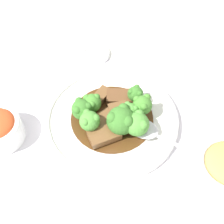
% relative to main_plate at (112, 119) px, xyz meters
% --- Properties ---
extents(ground_plane, '(4.00, 4.00, 0.00)m').
position_rel_main_plate_xyz_m(ground_plane, '(0.00, 0.00, -0.01)').
color(ground_plane, silver).
extents(main_plate, '(0.27, 0.27, 0.02)m').
position_rel_main_plate_xyz_m(main_plate, '(0.00, 0.00, 0.00)').
color(main_plate, white).
rests_on(main_plate, ground_plane).
extents(beef_strip_0, '(0.07, 0.05, 0.01)m').
position_rel_main_plate_xyz_m(beef_strip_0, '(0.02, 0.01, 0.02)').
color(beef_strip_0, brown).
rests_on(beef_strip_0, main_plate).
extents(beef_strip_1, '(0.07, 0.05, 0.01)m').
position_rel_main_plate_xyz_m(beef_strip_1, '(-0.03, -0.04, 0.02)').
color(beef_strip_1, brown).
rests_on(beef_strip_1, main_plate).
extents(beef_strip_2, '(0.06, 0.05, 0.01)m').
position_rel_main_plate_xyz_m(beef_strip_2, '(0.01, -0.05, 0.02)').
color(beef_strip_2, brown).
rests_on(beef_strip_2, main_plate).
extents(beef_strip_3, '(0.06, 0.04, 0.02)m').
position_rel_main_plate_xyz_m(beef_strip_3, '(0.03, 0.04, 0.02)').
color(beef_strip_3, brown).
rests_on(beef_strip_3, main_plate).
extents(beef_strip_4, '(0.04, 0.05, 0.02)m').
position_rel_main_plate_xyz_m(beef_strip_4, '(-0.02, -0.00, 0.02)').
color(beef_strip_4, brown).
rests_on(beef_strip_4, main_plate).
extents(broccoli_floret_0, '(0.03, 0.03, 0.04)m').
position_rel_main_plate_xyz_m(broccoli_floret_0, '(-0.06, -0.03, 0.03)').
color(broccoli_floret_0, '#8EB756').
rests_on(broccoli_floret_0, main_plate).
extents(broccoli_floret_1, '(0.03, 0.03, 0.04)m').
position_rel_main_plate_xyz_m(broccoli_floret_1, '(-0.03, 0.02, 0.04)').
color(broccoli_floret_1, '#7FA84C').
rests_on(broccoli_floret_1, main_plate).
extents(broccoli_floret_2, '(0.04, 0.04, 0.05)m').
position_rel_main_plate_xyz_m(broccoli_floret_2, '(-0.06, 0.01, 0.04)').
color(broccoli_floret_2, '#8EB756').
rests_on(broccoli_floret_2, main_plate).
extents(broccoli_floret_3, '(0.05, 0.05, 0.05)m').
position_rel_main_plate_xyz_m(broccoli_floret_3, '(-0.04, 0.05, 0.04)').
color(broccoli_floret_3, '#8EB756').
rests_on(broccoli_floret_3, main_plate).
extents(broccoli_floret_4, '(0.04, 0.04, 0.04)m').
position_rel_main_plate_xyz_m(broccoli_floret_4, '(0.05, 0.02, 0.04)').
color(broccoli_floret_4, '#8EB756').
rests_on(broccoli_floret_4, main_plate).
extents(broccoli_floret_5, '(0.04, 0.04, 0.04)m').
position_rel_main_plate_xyz_m(broccoli_floret_5, '(0.04, -0.02, 0.03)').
color(broccoli_floret_5, '#7FA84C').
rests_on(broccoli_floret_5, main_plate).
extents(broccoli_floret_6, '(0.06, 0.06, 0.06)m').
position_rel_main_plate_xyz_m(broccoli_floret_6, '(-0.01, 0.03, 0.04)').
color(broccoli_floret_6, '#8EB756').
rests_on(broccoli_floret_6, main_plate).
extents(broccoli_floret_7, '(0.04, 0.04, 0.05)m').
position_rel_main_plate_xyz_m(broccoli_floret_7, '(0.06, -0.01, 0.03)').
color(broccoli_floret_7, '#8EB756').
rests_on(broccoli_floret_7, main_plate).
extents(serving_spoon, '(0.17, 0.16, 0.01)m').
position_rel_main_plate_xyz_m(serving_spoon, '(-0.06, 0.06, 0.02)').
color(serving_spoon, silver).
rests_on(serving_spoon, main_plate).
extents(sauce_dish, '(0.07, 0.07, 0.01)m').
position_rel_main_plate_xyz_m(sauce_dish, '(-0.01, -0.20, -0.00)').
color(sauce_dish, white).
rests_on(sauce_dish, ground_plane).
extents(paper_napkin, '(0.15, 0.13, 0.01)m').
position_rel_main_plate_xyz_m(paper_napkin, '(-0.07, -0.23, -0.01)').
color(paper_napkin, silver).
rests_on(paper_napkin, ground_plane).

